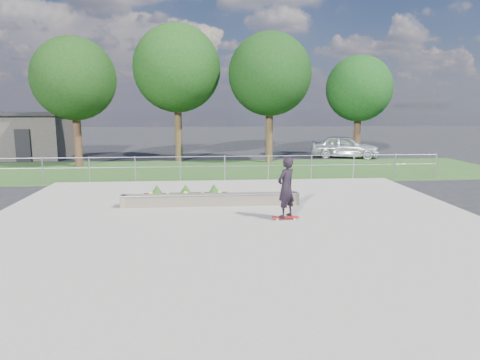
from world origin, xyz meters
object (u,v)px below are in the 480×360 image
Objects in this scene: skateboarder at (286,187)px; parked_car at (345,147)px; planter_bed at (185,197)px; grind_ledge at (211,200)px.

skateboarder reaches higher than parked_car.
skateboarder reaches higher than planter_bed.
skateboarder is (2.19, -2.00, 0.77)m from grind_ledge.
skateboarder is at bearing 174.30° from parked_car.
skateboarder is (3.07, -2.52, 0.79)m from planter_bed.
parked_car is at bearing 65.88° from skateboarder.
skateboarder is 0.43× the size of parked_car.
parked_car is at bearing 52.26° from planter_bed.
parked_car is (9.07, 13.37, 0.48)m from grind_ledge.
skateboarder is 16.84m from parked_car.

